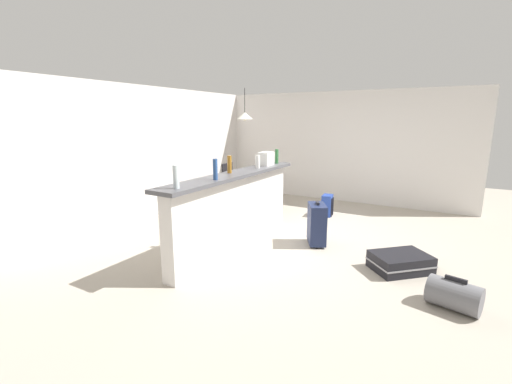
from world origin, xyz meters
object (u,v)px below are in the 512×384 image
Objects in this scene: bottle_amber at (229,164)px; suitcase_flat_black at (401,262)px; bottle_blue at (215,169)px; bottle_white at (258,162)px; pendant_lamp at (245,116)px; bottle_green at (277,156)px; grocery_bag at (266,159)px; bottle_clear at (176,177)px; backpack_blue at (327,206)px; dining_table at (242,177)px; dining_chair_near_partition at (262,186)px; dining_chair_far_side at (224,181)px; duffel_bag_grey at (454,295)px; suitcase_upright_navy at (317,224)px.

bottle_amber is 0.30× the size of suitcase_flat_black.
bottle_blue reaches higher than bottle_white.
pendant_lamp is at bearing 62.79° from suitcase_flat_black.
bottle_blue is 1.85m from bottle_green.
grocery_bag is 2.59m from suitcase_flat_black.
bottle_clear is 2.22m from grocery_bag.
bottle_green is 0.59× the size of backpack_blue.
dining_table is 3.95m from suitcase_flat_black.
dining_chair_near_partition is 1.00× the size of dining_chair_far_side.
bottle_amber is 0.37× the size of pendant_lamp.
bottle_green is 0.27× the size of dining_chair_far_side.
bottle_blue is 2.97m from duffel_bag_grey.
pendant_lamp is 1.59× the size of backpack_blue.
backpack_blue is at bearing -24.19° from grocery_bag.
bottle_amber is 0.59× the size of backpack_blue.
bottle_white reaches higher than suitcase_flat_black.
dining_table reaches higher than duffel_bag_grey.
bottle_blue is 0.50× the size of duffel_bag_grey.
bottle_white is at bearing 84.39° from suitcase_flat_black.
dining_table is 1.31m from pendant_lamp.
backpack_blue is at bearing -79.33° from dining_chair_near_partition.
bottle_white is (1.85, 0.02, -0.03)m from bottle_clear.
pendant_lamp reaches higher than backpack_blue.
bottle_green is at bearing 151.98° from backpack_blue.
suitcase_flat_black is (1.63, -2.19, -1.15)m from bottle_clear.
dining_table is 2.62× the size of backpack_blue.
backpack_blue is (0.19, -1.85, -0.44)m from dining_table.
dining_chair_near_partition is 2.20m from suitcase_upright_navy.
bottle_blue is 1.07× the size of bottle_amber.
bottle_white is 0.30× the size of pendant_lamp.
bottle_blue is at bearing -3.50° from bottle_clear.
suitcase_upright_navy reaches higher than duffel_bag_grey.
grocery_bag reaches higher than suitcase_flat_black.
dining_chair_far_side is (2.21, 1.68, -0.74)m from bottle_amber.
dining_table is at bearing 28.17° from bottle_amber.
pendant_lamp is 2.48m from backpack_blue.
suitcase_upright_navy is (0.14, -0.96, -0.90)m from bottle_white.
bottle_clear reaches higher than dining_chair_far_side.
backpack_blue is (0.25, -1.33, -0.31)m from dining_chair_near_partition.
bottle_amber reaches higher than suitcase_upright_navy.
bottle_amber is 1.60m from suitcase_upright_navy.
bottle_green is 0.46× the size of duffel_bag_grey.
bottle_clear is at bearing -179.46° from bottle_white.
dining_table is at bearing -90.30° from dining_chair_far_side.
bottle_clear reaches higher than backpack_blue.
bottle_amber is at bearing 84.57° from duffel_bag_grey.
grocery_bag is 1.76m from pendant_lamp.
backpack_blue reaches higher than duffel_bag_grey.
bottle_clear is 3.65m from pendant_lamp.
dining_chair_far_side reaches higher than dining_table.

